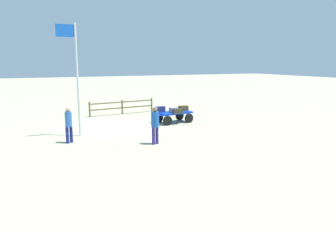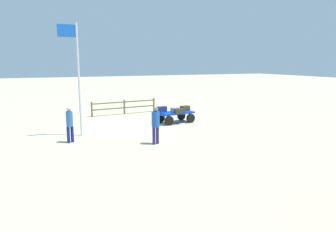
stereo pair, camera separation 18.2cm
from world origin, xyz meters
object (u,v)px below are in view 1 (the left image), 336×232
object	(u,v)px
luggage_cart	(174,115)
suitcase_dark	(160,109)
suitcase_tan	(178,111)
suitcase_grey	(183,108)
worker_lead	(155,122)
flagpole	(75,71)
suitcase_olive	(174,110)
worker_trailing	(69,123)

from	to	relation	value
luggage_cart	suitcase_dark	distance (m)	0.90
suitcase_tan	suitcase_grey	xyz separation A→B (m)	(-0.74, -0.71, 0.02)
worker_lead	flagpole	size ratio (longest dim) A/B	0.31
suitcase_olive	suitcase_dark	distance (m)	0.83
suitcase_tan	suitcase_dark	distance (m)	1.13
worker_lead	flagpole	world-z (taller)	flagpole
suitcase_dark	flagpole	size ratio (longest dim) A/B	0.12
suitcase_olive	flagpole	xyz separation A→B (m)	(5.80, 1.12, 2.45)
suitcase_grey	suitcase_dark	xyz separation A→B (m)	(1.54, -0.09, 0.02)
suitcase_dark	worker_lead	xyz separation A→B (m)	(2.10, 4.44, 0.17)
suitcase_olive	luggage_cart	bearing A→B (deg)	-70.36
suitcase_tan	suitcase_grey	world-z (taller)	suitcase_grey
luggage_cart	suitcase_grey	size ratio (longest dim) A/B	3.80
suitcase_tan	suitcase_dark	size ratio (longest dim) A/B	0.88
suitcase_dark	worker_lead	distance (m)	4.91
suitcase_olive	worker_trailing	distance (m)	6.77
suitcase_tan	luggage_cart	bearing A→B (deg)	-85.87
suitcase_grey	suitcase_dark	distance (m)	1.55
luggage_cart	suitcase_olive	bearing A→B (deg)	109.64
worker_trailing	suitcase_dark	bearing A→B (deg)	-154.78
suitcase_grey	worker_lead	distance (m)	5.67
suitcase_dark	worker_lead	size ratio (longest dim) A/B	0.39
suitcase_olive	worker_trailing	world-z (taller)	worker_trailing
suitcase_tan	suitcase_olive	xyz separation A→B (m)	(0.03, -0.48, 0.00)
luggage_cart	suitcase_grey	bearing A→B (deg)	-163.88
luggage_cart	worker_lead	distance (m)	5.05
suitcase_dark	flagpole	distance (m)	5.76
suitcase_tan	suitcase_olive	bearing A→B (deg)	-86.18
luggage_cart	suitcase_dark	size ratio (longest dim) A/B	3.51
suitcase_grey	worker_trailing	xyz separation A→B (m)	(7.13, 2.55, 0.11)
luggage_cart	suitcase_tan	world-z (taller)	suitcase_tan
suitcase_tan	flagpole	xyz separation A→B (m)	(5.83, 0.64, 2.45)
luggage_cart	suitcase_olive	world-z (taller)	suitcase_olive
flagpole	worker_lead	bearing A→B (deg)	134.41
suitcase_grey	flagpole	size ratio (longest dim) A/B	0.11
luggage_cart	flagpole	distance (m)	6.52
suitcase_tan	worker_trailing	xyz separation A→B (m)	(6.39, 1.84, 0.14)
worker_lead	suitcase_tan	bearing A→B (deg)	-128.51
suitcase_grey	worker_lead	size ratio (longest dim) A/B	0.36
worker_trailing	flagpole	size ratio (longest dim) A/B	0.30
suitcase_grey	worker_lead	bearing A→B (deg)	50.08
luggage_cart	suitcase_grey	distance (m)	0.88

